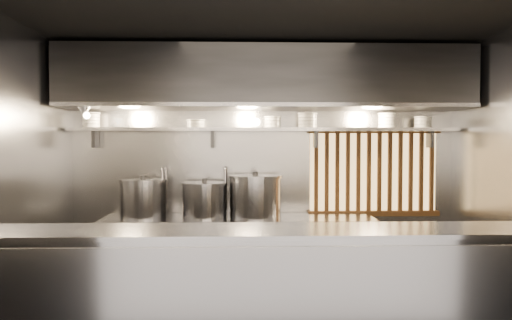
{
  "coord_description": "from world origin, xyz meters",
  "views": [
    {
      "loc": [
        -0.29,
        -4.4,
        1.73
      ],
      "look_at": [
        -0.13,
        0.55,
        1.56
      ],
      "focal_mm": 35.0,
      "sensor_mm": 36.0,
      "label": 1
    }
  ],
  "objects": [
    {
      "name": "ceiling",
      "position": [
        0.0,
        0.0,
        2.8
      ],
      "size": [
        4.5,
        4.5,
        0.0
      ],
      "primitive_type": "plane",
      "rotation": [
        3.14,
        0.0,
        0.0
      ],
      "color": "black",
      "rests_on": "wall_back"
    },
    {
      "name": "faucet_right",
      "position": [
        -0.45,
        1.37,
        1.31
      ],
      "size": [
        0.04,
        0.3,
        0.5
      ],
      "color": "silver",
      "rests_on": "wall_back"
    },
    {
      "name": "cooking_bench",
      "position": [
        -0.3,
        1.13,
        0.45
      ],
      "size": [
        3.0,
        0.7,
        0.9
      ],
      "primitive_type": "cube",
      "color": "#96969B",
      "rests_on": "floor"
    },
    {
      "name": "bowl_stack_2",
      "position": [
        0.09,
        1.32,
        1.97
      ],
      "size": [
        0.2,
        0.2,
        0.13
      ],
      "color": "white",
      "rests_on": "bowl_shelf"
    },
    {
      "name": "stock_pot_mid",
      "position": [
        -0.11,
        1.13,
        1.14
      ],
      "size": [
        0.74,
        0.74,
        0.51
      ],
      "rotation": [
        0.0,
        0.0,
        -0.29
      ],
      "color": "#96969B",
      "rests_on": "cooking_bench"
    },
    {
      "name": "stock_pot_left",
      "position": [
        -1.35,
        1.14,
        1.12
      ],
      "size": [
        0.63,
        0.63,
        0.47
      ],
      "rotation": [
        0.0,
        0.0,
        0.19
      ],
      "color": "#96969B",
      "rests_on": "cooking_bench"
    },
    {
      "name": "pendant_bulb",
      "position": [
        -0.1,
        1.2,
        1.96
      ],
      "size": [
        0.09,
        0.09,
        0.19
      ],
      "color": "#2D2D30",
      "rests_on": "exhaust_hood"
    },
    {
      "name": "bowl_stack_1",
      "position": [
        -0.79,
        1.32,
        1.95
      ],
      "size": [
        0.22,
        0.22,
        0.09
      ],
      "color": "white",
      "rests_on": "bowl_shelf"
    },
    {
      "name": "wood_screen",
      "position": [
        1.3,
        1.45,
        1.38
      ],
      "size": [
        1.56,
        0.09,
        1.04
      ],
      "color": "#E7B668",
      "rests_on": "wall_back"
    },
    {
      "name": "bowl_stack_4",
      "position": [
        1.41,
        1.32,
        1.98
      ],
      "size": [
        0.21,
        0.21,
        0.17
      ],
      "color": "white",
      "rests_on": "bowl_shelf"
    },
    {
      "name": "heat_lamp",
      "position": [
        -1.9,
        0.85,
        2.07
      ],
      "size": [
        0.25,
        0.35,
        0.2
      ],
      "color": "#96969B",
      "rests_on": "exhaust_hood"
    },
    {
      "name": "exhaust_hood",
      "position": [
        0.0,
        1.1,
        2.42
      ],
      "size": [
        4.4,
        0.81,
        0.65
      ],
      "color": "#2D2D30",
      "rests_on": "ceiling"
    },
    {
      "name": "bowl_shelf",
      "position": [
        0.0,
        1.32,
        1.88
      ],
      "size": [
        4.4,
        0.34,
        0.04
      ],
      "primitive_type": "cube",
      "color": "#96969B",
      "rests_on": "wall_back"
    },
    {
      "name": "bowl_stack_0",
      "position": [
        -1.97,
        1.32,
        1.98
      ],
      "size": [
        0.2,
        0.2,
        0.17
      ],
      "color": "white",
      "rests_on": "bowl_shelf"
    },
    {
      "name": "wall_back",
      "position": [
        0.0,
        1.5,
        1.4
      ],
      "size": [
        4.5,
        0.0,
        4.5
      ],
      "primitive_type": "plane",
      "rotation": [
        1.57,
        0.0,
        0.0
      ],
      "color": "gray",
      "rests_on": "floor"
    },
    {
      "name": "bowl_stack_5",
      "position": [
        1.84,
        1.32,
        1.97
      ],
      "size": [
        0.21,
        0.21,
        0.13
      ],
      "color": "white",
      "rests_on": "bowl_shelf"
    },
    {
      "name": "serving_counter",
      "position": [
        0.0,
        -0.96,
        0.57
      ],
      "size": [
        4.5,
        0.56,
        1.13
      ],
      "color": "#96969B",
      "rests_on": "floor"
    },
    {
      "name": "faucet_left",
      "position": [
        -1.15,
        1.37,
        1.31
      ],
      "size": [
        0.04,
        0.3,
        0.5
      ],
      "color": "silver",
      "rests_on": "wall_back"
    },
    {
      "name": "bowl_stack_3",
      "position": [
        0.49,
        1.32,
        1.98
      ],
      "size": [
        0.23,
        0.23,
        0.17
      ],
      "color": "white",
      "rests_on": "bowl_shelf"
    },
    {
      "name": "wall_left",
      "position": [
        -2.25,
        0.0,
        1.4
      ],
      "size": [
        0.0,
        3.0,
        3.0
      ],
      "primitive_type": "plane",
      "rotation": [
        1.57,
        0.0,
        1.57
      ],
      "color": "gray",
      "rests_on": "floor"
    },
    {
      "name": "stock_pot_right",
      "position": [
        -0.68,
        1.12,
        1.1
      ],
      "size": [
        0.61,
        0.61,
        0.43
      ],
      "rotation": [
        0.0,
        0.0,
        -0.23
      ],
      "color": "#96969B",
      "rests_on": "cooking_bench"
    }
  ]
}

